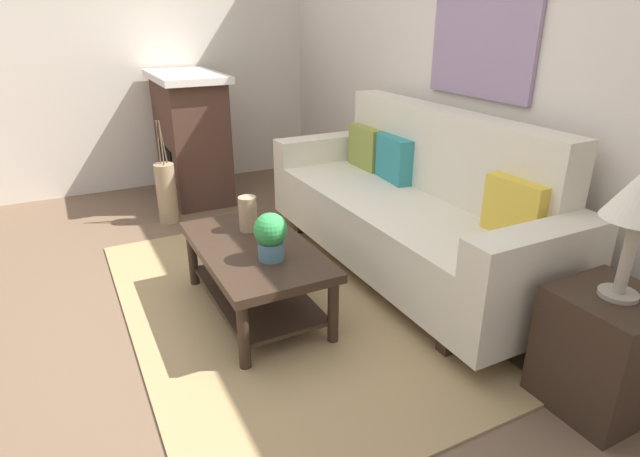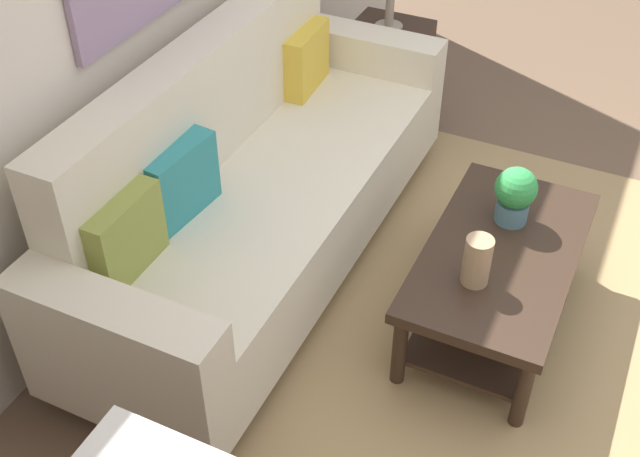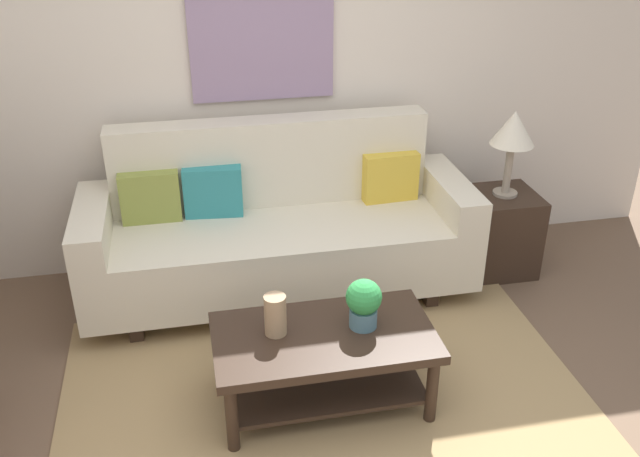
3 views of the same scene
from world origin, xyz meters
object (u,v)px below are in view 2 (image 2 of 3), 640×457
(throw_pillow_teal, at_px, (180,181))
(coffee_table, at_px, (498,270))
(couch, at_px, (256,187))
(throw_pillow_olive, at_px, (124,236))
(potted_plant_tabletop, at_px, (515,194))
(side_table, at_px, (386,72))
(tabletop_vase, at_px, (477,261))
(throw_pillow_mustard, at_px, (305,59))

(throw_pillow_teal, bearing_deg, coffee_table, -70.60)
(couch, height_order, throw_pillow_olive, couch)
(throw_pillow_teal, relative_size, coffee_table, 0.33)
(throw_pillow_teal, relative_size, potted_plant_tabletop, 1.37)
(potted_plant_tabletop, relative_size, side_table, 0.47)
(coffee_table, relative_size, tabletop_vase, 5.16)
(throw_pillow_olive, distance_m, potted_plant_tabletop, 1.61)
(coffee_table, bearing_deg, potted_plant_tabletop, 6.48)
(coffee_table, bearing_deg, couch, 93.00)
(potted_plant_tabletop, bearing_deg, throw_pillow_olive, 129.90)
(throw_pillow_olive, relative_size, coffee_table, 0.33)
(throw_pillow_olive, bearing_deg, throw_pillow_teal, 0.00)
(coffee_table, xyz_separation_m, potted_plant_tabletop, (0.20, 0.02, 0.26))
(throw_pillow_mustard, height_order, coffee_table, throw_pillow_mustard)
(throw_pillow_olive, height_order, throw_pillow_teal, same)
(throw_pillow_teal, height_order, throw_pillow_mustard, same)
(side_table, bearing_deg, couch, 178.40)
(throw_pillow_olive, relative_size, throw_pillow_mustard, 1.00)
(couch, xyz_separation_m, throw_pillow_teal, (-0.38, 0.12, 0.25))
(tabletop_vase, xyz_separation_m, potted_plant_tabletop, (0.44, -0.03, 0.03))
(couch, relative_size, throw_pillow_olive, 6.71)
(throw_pillow_teal, xyz_separation_m, throw_pillow_mustard, (1.15, 0.00, 0.00))
(throw_pillow_olive, bearing_deg, throw_pillow_mustard, 0.00)
(side_table, bearing_deg, throw_pillow_olive, 175.81)
(throw_pillow_mustard, bearing_deg, tabletop_vase, -127.94)
(tabletop_vase, relative_size, side_table, 0.38)
(coffee_table, distance_m, side_table, 1.81)
(throw_pillow_mustard, xyz_separation_m, side_table, (0.74, -0.17, -0.40))
(tabletop_vase, height_order, side_table, tabletop_vase)
(potted_plant_tabletop, bearing_deg, throw_pillow_teal, 117.71)
(coffee_table, relative_size, potted_plant_tabletop, 4.20)
(throw_pillow_olive, relative_size, potted_plant_tabletop, 1.37)
(couch, relative_size, throw_pillow_mustard, 6.71)
(throw_pillow_olive, distance_m, throw_pillow_mustard, 1.53)
(throw_pillow_olive, relative_size, throw_pillow_teal, 1.00)
(side_table, bearing_deg, potted_plant_tabletop, -139.42)
(throw_pillow_mustard, distance_m, tabletop_vase, 1.53)
(tabletop_vase, bearing_deg, throw_pillow_mustard, 52.06)
(throw_pillow_teal, distance_m, coffee_table, 1.38)
(throw_pillow_teal, bearing_deg, tabletop_vase, -80.09)
(couch, height_order, throw_pillow_teal, couch)
(throw_pillow_teal, distance_m, side_table, 1.94)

